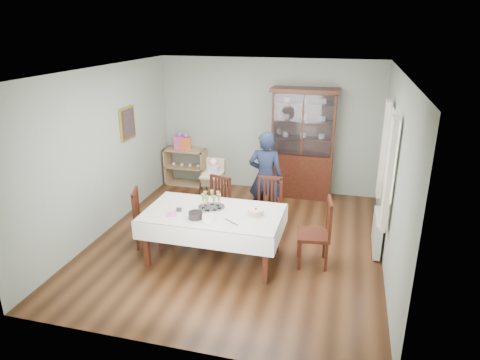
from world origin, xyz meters
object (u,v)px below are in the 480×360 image
(gift_bag_orange, at_px, (186,142))
(high_chair, at_px, (214,191))
(gift_bag_pink, at_px, (179,141))
(sideboard, at_px, (186,167))
(chair_far_left, at_px, (216,215))
(birthday_cake, at_px, (256,213))
(dining_table, at_px, (214,235))
(chair_end_left, at_px, (149,229))
(champagne_tray, at_px, (211,204))
(chair_end_right, at_px, (314,245))
(woman, at_px, (265,177))
(chair_far_right, at_px, (268,218))
(china_cabinet, at_px, (303,142))

(gift_bag_orange, bearing_deg, high_chair, -50.46)
(gift_bag_pink, bearing_deg, sideboard, 9.96)
(chair_far_left, height_order, birthday_cake, birthday_cake)
(dining_table, relative_size, chair_end_left, 2.16)
(dining_table, height_order, sideboard, sideboard)
(champagne_tray, bearing_deg, chair_far_left, 104.06)
(gift_bag_pink, height_order, gift_bag_orange, gift_bag_pink)
(high_chair, relative_size, champagne_tray, 2.64)
(chair_end_left, bearing_deg, high_chair, -40.05)
(chair_far_left, xyz_separation_m, chair_end_right, (1.71, -0.68, 0.03))
(gift_bag_pink, bearing_deg, woman, -32.25)
(chair_far_left, distance_m, birthday_cake, 1.34)
(chair_end_right, distance_m, high_chair, 2.42)
(chair_end_left, height_order, gift_bag_orange, gift_bag_orange)
(gift_bag_orange, bearing_deg, sideboard, 148.50)
(chair_far_right, distance_m, woman, 0.75)
(sideboard, distance_m, chair_end_right, 4.00)
(gift_bag_pink, bearing_deg, chair_far_left, -54.05)
(chair_far_left, bearing_deg, chair_end_right, -6.52)
(gift_bag_pink, bearing_deg, birthday_cake, -50.77)
(chair_end_left, relative_size, champagne_tray, 2.35)
(gift_bag_orange, bearing_deg, china_cabinet, -0.04)
(sideboard, bearing_deg, champagne_tray, -61.41)
(chair_end_left, bearing_deg, chair_far_right, -81.78)
(chair_end_left, bearing_deg, gift_bag_pink, -6.08)
(woman, bearing_deg, chair_far_right, 106.29)
(woman, xyz_separation_m, champagne_tray, (-0.54, -1.36, 0.02))
(chair_far_right, xyz_separation_m, woman, (-0.15, 0.50, 0.53))
(champagne_tray, bearing_deg, sideboard, 118.59)
(woman, distance_m, high_chair, 1.08)
(chair_far_left, relative_size, gift_bag_pink, 2.47)
(sideboard, height_order, gift_bag_orange, gift_bag_orange)
(sideboard, bearing_deg, gift_bag_pink, -170.04)
(birthday_cake, bearing_deg, high_chair, 125.65)
(dining_table, bearing_deg, chair_end_right, 8.61)
(chair_end_left, distance_m, birthday_cake, 1.83)
(chair_far_left, height_order, gift_bag_pink, gift_bag_pink)
(woman, distance_m, birthday_cake, 1.46)
(sideboard, xyz_separation_m, high_chair, (1.04, -1.24, 0.01))
(china_cabinet, height_order, high_chair, china_cabinet)
(sideboard, relative_size, birthday_cake, 3.51)
(china_cabinet, relative_size, champagne_tray, 5.51)
(dining_table, bearing_deg, high_chair, 107.67)
(china_cabinet, xyz_separation_m, chair_far_left, (-1.20, -1.94, -0.85))
(china_cabinet, distance_m, chair_end_left, 3.50)
(china_cabinet, xyz_separation_m, gift_bag_orange, (-2.47, 0.00, -0.16))
(chair_end_left, bearing_deg, woman, -67.45)
(dining_table, bearing_deg, chair_far_right, 57.92)
(champagne_tray, bearing_deg, dining_table, -62.22)
(sideboard, distance_m, champagne_tray, 3.14)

